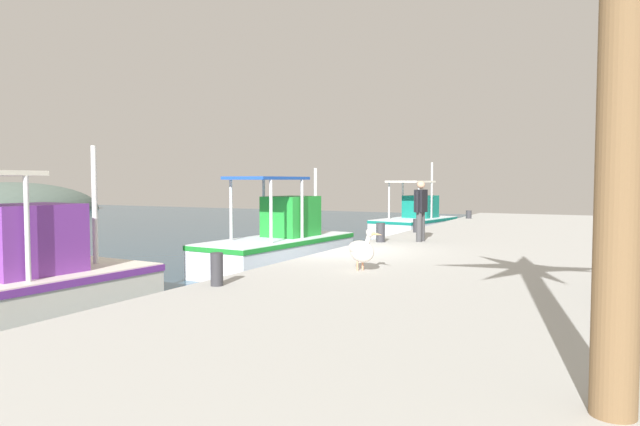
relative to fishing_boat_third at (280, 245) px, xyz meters
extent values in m
cube|color=#B2B2AD|center=(-1.28, -7.23, -0.28)|extent=(36.00, 10.00, 0.80)
ellipsoid|color=#596B60|center=(15.79, 34.74, -0.68)|extent=(16.51, 8.98, 4.75)
cube|color=#723399|center=(-7.38, 0.58, 0.80)|extent=(1.64, 1.39, 1.18)
cylinder|color=silver|center=(-7.88, -0.14, 1.04)|extent=(0.08, 0.08, 1.66)
cylinder|color=silver|center=(-6.00, 0.49, 1.33)|extent=(0.10, 0.10, 2.24)
cube|color=white|center=(-0.10, 0.01, -0.24)|extent=(5.44, 2.35, 0.88)
cube|color=#1E8C2D|center=(-0.10, 0.01, 0.12)|extent=(5.48, 2.39, 0.12)
cube|color=#1E8C2D|center=(0.56, -0.05, 0.77)|extent=(1.58, 1.26, 1.15)
cylinder|color=silver|center=(-1.34, -0.55, 1.01)|extent=(0.08, 0.08, 1.62)
cylinder|color=silver|center=(-1.22, 0.77, 1.01)|extent=(0.08, 0.08, 1.62)
cylinder|color=silver|center=(0.08, -0.67, 1.01)|extent=(0.08, 0.08, 1.62)
cylinder|color=silver|center=(0.20, 0.65, 1.01)|extent=(0.08, 0.08, 1.62)
cube|color=#1E4CB2|center=(-0.57, 0.05, 1.86)|extent=(2.26, 1.57, 0.08)
cylinder|color=silver|center=(1.88, -0.16, 1.19)|extent=(0.10, 0.10, 1.98)
cube|color=white|center=(11.43, -0.33, -0.30)|extent=(5.09, 2.81, 0.77)
cube|color=#0F7260|center=(11.43, -0.33, 0.01)|extent=(5.13, 2.85, 0.12)
cube|color=#0F7260|center=(12.02, -0.43, 0.60)|extent=(1.53, 1.44, 1.02)
cylinder|color=silver|center=(10.24, -0.88, 0.90)|extent=(0.08, 0.08, 1.63)
cylinder|color=silver|center=(10.47, 0.56, 0.90)|extent=(0.08, 0.08, 1.63)
cylinder|color=silver|center=(11.53, -1.09, 0.90)|extent=(0.08, 0.08, 1.63)
cylinder|color=silver|center=(11.76, 0.35, 0.90)|extent=(0.08, 0.08, 1.63)
cube|color=silver|center=(11.00, -0.26, 1.75)|extent=(2.17, 1.82, 0.08)
cylinder|color=silver|center=(13.21, -0.61, 1.38)|extent=(0.10, 0.10, 2.58)
torus|color=orange|center=(12.02, 0.26, 0.60)|extent=(0.55, 0.18, 0.54)
cylinder|color=tan|center=(-4.01, -4.08, 0.23)|extent=(0.04, 0.04, 0.22)
cylinder|color=tan|center=(-3.91, -4.14, 0.23)|extent=(0.04, 0.04, 0.22)
ellipsoid|color=white|center=(-3.99, -4.15, 0.48)|extent=(0.61, 0.71, 0.40)
ellipsoid|color=silver|center=(-3.96, -4.11, 0.54)|extent=(0.60, 0.66, 0.28)
cylinder|color=white|center=(-4.09, -4.31, 0.70)|extent=(0.18, 0.21, 0.27)
sphere|color=white|center=(-4.13, -4.38, 0.86)|extent=(0.22, 0.22, 0.16)
cone|color=#F2B272|center=(-4.24, -4.55, 0.84)|extent=(0.22, 0.29, 0.07)
cylinder|color=#3F3F42|center=(1.61, -3.62, 0.52)|extent=(0.16, 0.16, 0.81)
cylinder|color=#3F3F42|center=(1.41, -3.60, 0.52)|extent=(0.16, 0.16, 0.81)
cube|color=black|center=(1.51, -3.61, 1.24)|extent=(0.41, 0.28, 0.62)
cylinder|color=black|center=(1.75, -3.64, 1.22)|extent=(0.10, 0.10, 0.59)
cylinder|color=black|center=(1.27, -3.58, 1.22)|extent=(0.10, 0.10, 0.59)
sphere|color=tan|center=(1.51, -3.61, 1.68)|extent=(0.22, 0.22, 0.22)
cylinder|color=#333338|center=(-6.43, -2.68, 0.38)|extent=(0.20, 0.20, 0.53)
cylinder|color=#333338|center=(0.88, -2.68, 0.38)|extent=(0.24, 0.24, 0.52)
cylinder|color=#333338|center=(4.19, -2.68, 0.34)|extent=(0.24, 0.24, 0.44)
cylinder|color=#333338|center=(11.89, -2.68, 0.29)|extent=(0.24, 0.24, 0.35)
cylinder|color=brown|center=(-9.25, -8.28, 2.23)|extent=(0.32, 0.32, 4.22)
camera|label=1|loc=(-13.75, -8.21, 1.79)|focal=32.15mm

